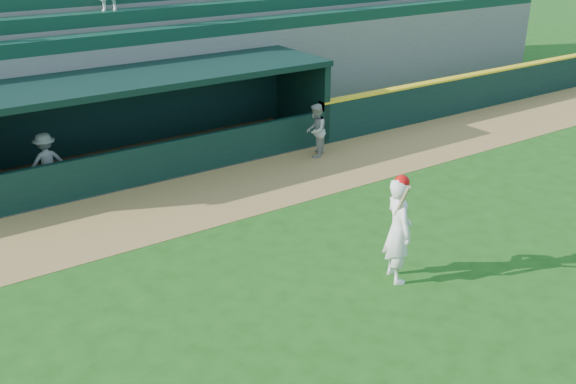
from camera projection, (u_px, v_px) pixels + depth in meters
name	position (u px, v px, depth m)	size (l,w,h in m)	color
ground	(338.00, 288.00, 11.49)	(120.00, 120.00, 0.00)	#1A4B12
warning_track	(210.00, 197.00, 15.21)	(40.00, 3.00, 0.01)	olive
field_wall_right	(497.00, 87.00, 22.54)	(15.50, 0.30, 1.20)	black
wall_stripe_right	(500.00, 70.00, 22.29)	(15.50, 0.32, 0.06)	yellow
dugout_player_front	(316.00, 131.00, 17.51)	(0.72, 0.56, 1.48)	#A1A19C
dugout_player_inside	(47.00, 162.00, 15.30)	(0.94, 0.54, 1.45)	#999995
dugout	(153.00, 111.00, 17.04)	(9.40, 2.80, 2.46)	#61615D
stands	(91.00, 46.00, 20.08)	(34.50, 6.25, 6.96)	slate
batter_at_plate	(398.00, 229.00, 11.38)	(0.68, 0.89, 2.06)	white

